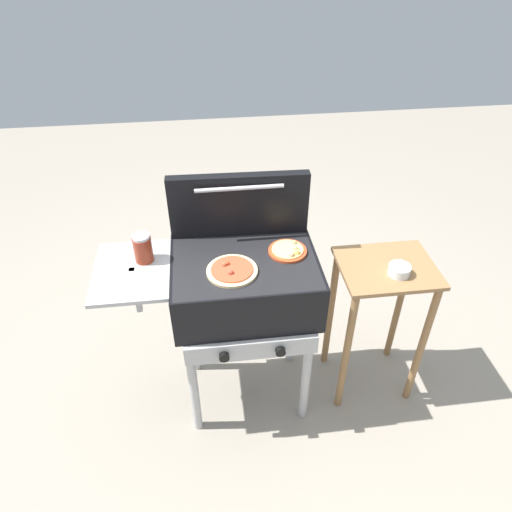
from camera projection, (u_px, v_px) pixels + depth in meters
The scene contains 8 objects.
ground_plane at pixel (247, 389), 2.56m from camera, with size 8.00×8.00×0.00m, color gray.
grill at pixel (242, 287), 2.10m from camera, with size 0.96×0.53×0.90m.
grill_lid_open at pixel (239, 205), 2.09m from camera, with size 0.63×0.09×0.30m.
pizza_cheese at pixel (288, 251), 2.06m from camera, with size 0.17×0.17×0.04m.
pizza_pepperoni at pixel (232, 270), 1.95m from camera, with size 0.22×0.22×0.03m.
sauce_jar at pixel (143, 248), 1.98m from camera, with size 0.08×0.08×0.13m.
prep_table at pixel (379, 303), 2.28m from camera, with size 0.44×0.36×0.80m.
topping_bowl_near at pixel (399, 270), 2.08m from camera, with size 0.10×0.10×0.04m.
Camera 1 is at (-0.15, -1.58, 2.14)m, focal length 32.76 mm.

